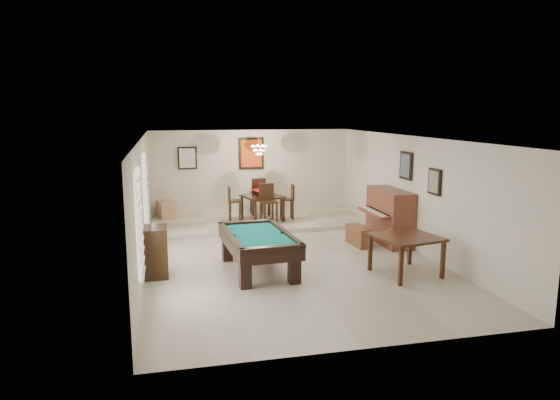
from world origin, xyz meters
name	(u,v)px	position (x,y,z in m)	size (l,w,h in m)	color
ground_plane	(286,256)	(0.00, 0.00, -0.01)	(6.00, 9.00, 0.02)	beige
wall_back	(251,173)	(0.00, 4.50, 1.30)	(6.00, 0.04, 2.60)	silver
wall_front	(367,256)	(0.00, -4.50, 1.30)	(6.00, 0.04, 2.60)	silver
wall_left	(143,204)	(-3.00, 0.00, 1.30)	(0.04, 9.00, 2.60)	silver
wall_right	(413,193)	(3.00, 0.00, 1.30)	(0.04, 9.00, 2.60)	silver
ceiling	(286,138)	(0.00, 0.00, 2.60)	(6.00, 9.00, 0.04)	white
dining_step	(259,222)	(0.00, 3.25, 0.06)	(6.00, 2.50, 0.12)	beige
window_left_front	(139,222)	(-2.97, -2.20, 1.40)	(0.06, 1.00, 1.70)	white
window_left_rear	(146,194)	(-2.97, 0.60, 1.40)	(0.06, 1.00, 1.70)	white
pool_table	(258,253)	(-0.79, -0.90, 0.37)	(1.21, 2.24, 0.75)	black
square_table	(406,255)	(1.98, -1.76, 0.39)	(1.13, 1.13, 0.78)	black
upright_piano	(384,217)	(2.54, 0.51, 0.65)	(0.88, 1.57, 1.31)	brown
piano_bench	(359,236)	(1.90, 0.45, 0.23)	(0.32, 0.82, 0.46)	brown
apothecary_chest	(156,252)	(-2.76, -0.75, 0.49)	(0.43, 0.65, 0.97)	black
dining_table	(262,206)	(0.08, 3.16, 0.53)	(1.00, 1.00, 0.82)	black
flower_vase	(262,187)	(0.08, 3.16, 1.06)	(0.14, 0.14, 0.23)	#B0270F
dining_chair_south	(269,205)	(0.12, 2.46, 0.68)	(0.42, 0.42, 1.12)	black
dining_chair_north	(257,196)	(0.09, 3.96, 0.68)	(0.41, 0.41, 1.11)	black
dining_chair_west	(235,204)	(-0.69, 3.19, 0.61)	(0.37, 0.37, 0.99)	black
dining_chair_east	(287,202)	(0.79, 3.17, 0.62)	(0.37, 0.37, 0.99)	black
corner_bench	(167,210)	(-2.55, 4.08, 0.36)	(0.43, 0.54, 0.49)	tan
chandelier	(259,146)	(0.00, 3.20, 2.20)	(0.44, 0.44, 0.60)	#FFE5B2
back_painting	(251,153)	(0.00, 4.46, 1.90)	(0.75, 0.06, 0.95)	#D84C14
back_mirror	(187,158)	(-1.90, 4.46, 1.80)	(0.55, 0.06, 0.65)	white
right_picture_upper	(406,166)	(2.96, 0.30, 1.90)	(0.06, 0.55, 0.65)	slate
right_picture_lower	(435,182)	(2.96, -1.00, 1.70)	(0.06, 0.45, 0.55)	gray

